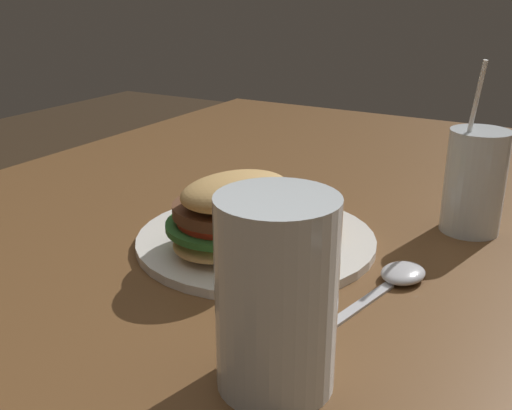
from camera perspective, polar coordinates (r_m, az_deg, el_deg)
dining_table at (r=0.69m, az=14.14°, el=-11.60°), size 1.43×1.32×0.75m
meal_plate_near at (r=0.64m, az=-1.23°, el=-1.78°), size 0.27×0.27×0.10m
beer_glass at (r=0.43m, az=1.94°, el=-9.14°), size 0.09×0.09×0.15m
juice_glass at (r=0.74m, az=20.05°, el=1.68°), size 0.07×0.07×0.20m
spoon at (r=0.61m, az=13.21°, el=-6.58°), size 0.16×0.06×0.01m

